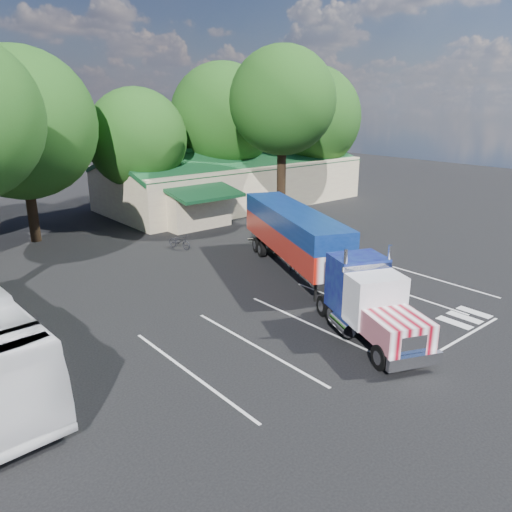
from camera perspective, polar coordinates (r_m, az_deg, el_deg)
ground at (r=26.73m, az=-2.97°, el=-3.63°), size 120.00×120.00×0.00m
event_hall at (r=48.00m, az=-2.77°, el=8.60°), size 24.20×14.12×5.55m
tree_row_c at (r=37.54m, az=-25.33°, el=13.47°), size 10.00×10.00×13.05m
tree_row_d at (r=42.09m, az=-13.47°, el=12.90°), size 8.00×8.00×10.60m
tree_row_e at (r=47.16m, az=-3.76°, el=15.60°), size 9.60×9.60×12.90m
tree_row_f at (r=52.86m, az=6.15°, el=15.42°), size 10.40×10.40×13.00m
tree_near_right at (r=38.85m, az=3.05°, el=17.24°), size 8.00×8.00×13.50m
semi_truck at (r=26.70m, az=6.10°, el=1.17°), size 9.13×17.63×3.82m
woman at (r=29.10m, az=4.29°, el=-0.10°), size 0.49×0.67×1.70m
bicycle at (r=33.85m, az=-8.74°, el=1.65°), size 1.12×1.99×0.99m
silver_sedan at (r=42.42m, az=-4.75°, el=5.33°), size 4.54×2.02×1.45m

